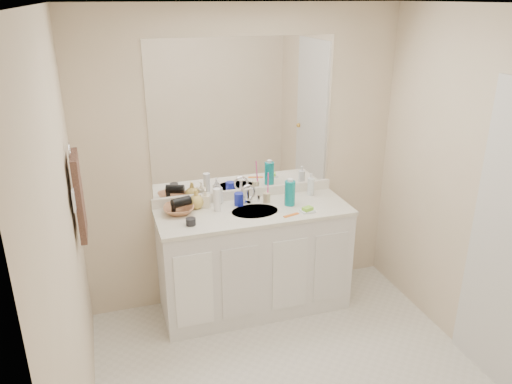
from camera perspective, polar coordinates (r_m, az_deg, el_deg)
The scene contains 29 objects.
ceiling at distance 2.61m, azimuth 7.00°, elevation 20.55°, with size 2.60×2.60×0.02m, color white.
wall_back at distance 4.02m, azimuth -1.41°, elevation 3.61°, with size 2.60×0.02×2.40m, color beige.
wall_front at distance 1.96m, azimuth 22.06°, elevation -19.54°, with size 2.60×0.02×2.40m, color beige.
wall_left at distance 2.69m, azimuth -20.66°, elevation -7.41°, with size 0.02×2.60×2.40m, color beige.
wall_right at distance 3.58m, azimuth 25.41°, elevation -0.89°, with size 0.02×2.60×2.40m, color beige.
vanity_cabinet at distance 4.10m, azimuth -0.22°, elevation -7.92°, with size 1.50×0.55×0.85m, color white.
countertop at distance 3.90m, azimuth -0.22°, elevation -2.27°, with size 1.52×0.57×0.03m, color silver.
backsplash at distance 4.11m, azimuth -1.32°, elevation -0.18°, with size 1.52×0.03×0.08m, color white.
sink_basin at distance 3.88m, azimuth -0.14°, elevation -2.35°, with size 0.37×0.37×0.02m, color beige.
faucet at distance 4.01m, azimuth -0.91°, elevation -0.48°, with size 0.02×0.02×0.11m, color silver.
mirror at distance 3.92m, azimuth -1.44°, elevation 8.59°, with size 1.48×0.01×1.20m, color white.
blue_mug at distance 3.96m, azimuth -1.98°, elevation -0.82°, with size 0.07×0.07×0.10m, color #1722A4.
tan_cup at distance 4.02m, azimuth 1.23°, elevation -0.65°, with size 0.06×0.06×0.08m, color #CBBA8F.
toothbrush at distance 3.98m, azimuth 1.38°, elevation 0.83°, with size 0.01×0.01×0.21m, color #FC429D.
mouthwash_bottle at distance 3.96m, azimuth 3.89°, elevation -0.13°, with size 0.08×0.08×0.20m, color #0B8387.
clear_pump_bottle at distance 4.19m, azimuth 6.27°, elevation 0.63°, with size 0.06×0.06×0.15m, color white.
soap_dish at distance 3.88m, azimuth 5.91°, elevation -2.17°, with size 0.11×0.08×0.01m, color white.
green_soap at distance 3.87m, azimuth 5.92°, elevation -1.92°, with size 0.08×0.05×0.03m, color #8AD834.
orange_comb at distance 3.81m, azimuth 4.05°, elevation -2.64°, with size 0.13×0.03×0.01m, color orange.
dark_jar at distance 3.67m, azimuth -7.46°, elevation -3.38°, with size 0.07×0.07×0.05m, color black.
extra_white_bottle at distance 3.86m, azimuth -4.47°, elevation -0.88°, with size 0.06×0.06×0.18m, color white.
soap_bottle_white at distance 4.00m, azimuth -4.26°, elevation -0.06°, with size 0.07×0.07×0.18m, color silver.
soap_bottle_cream at distance 3.94m, azimuth -5.76°, elevation -0.69°, with size 0.07×0.07×0.15m, color #F6E7C8.
soap_bottle_yellow at distance 3.93m, azimuth -6.84°, elevation -0.81°, with size 0.12×0.12×0.15m, color gold.
wicker_basket at distance 3.87m, azimuth -8.80°, elevation -2.00°, with size 0.23×0.23×0.06m, color #A36641.
hair_dryer at distance 3.85m, azimuth -8.55°, elevation -1.13°, with size 0.07×0.07×0.15m, color black.
towel_ring at distance 3.28m, azimuth -20.56°, elevation 4.43°, with size 0.11×0.11×0.01m, color silver.
hand_towel at distance 3.37m, azimuth -19.57°, elevation -0.40°, with size 0.04×0.32×0.55m, color #31201A.
switch_plate at distance 3.17m, azimuth -20.11°, elevation -0.90°, with size 0.01×0.09×0.13m, color white.
Camera 1 is at (-1.07, -2.38, 2.44)m, focal length 35.00 mm.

